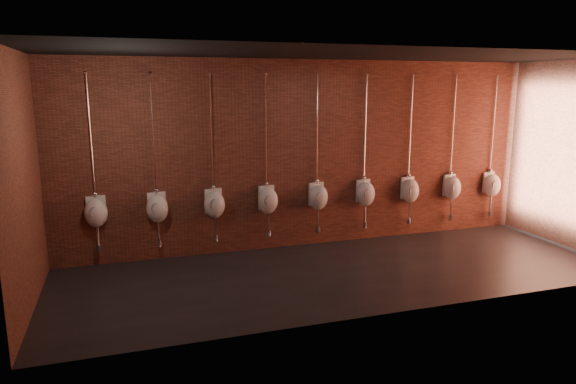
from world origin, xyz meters
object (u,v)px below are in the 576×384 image
object	(u,v)px
urinal_0	(96,212)
urinal_1	(157,207)
urinal_5	(365,193)
urinal_8	(492,184)
urinal_2	(214,203)
urinal_6	(410,190)
urinal_3	(268,200)
urinal_4	(318,196)
urinal_7	(452,187)

from	to	relation	value
urinal_0	urinal_1	world-z (taller)	same
urinal_5	urinal_8	bearing A→B (deg)	0.00
urinal_2	urinal_6	bearing A→B (deg)	0.00
urinal_8	urinal_5	bearing A→B (deg)	180.00
urinal_3	urinal_8	xyz separation A→B (m)	(4.53, 0.00, 0.00)
urinal_4	urinal_7	size ratio (longest dim) A/B	1.00
urinal_8	urinal_3	bearing A→B (deg)	180.00
urinal_6	urinal_7	xyz separation A→B (m)	(0.91, 0.00, 0.00)
urinal_2	urinal_3	bearing A→B (deg)	0.00
urinal_0	urinal_4	distance (m)	3.63
urinal_0	urinal_4	world-z (taller)	same
urinal_0	urinal_5	xyz separation A→B (m)	(4.53, 0.00, 0.00)
urinal_6	urinal_1	bearing A→B (deg)	180.00
urinal_4	urinal_8	distance (m)	3.63
urinal_2	urinal_7	size ratio (longest dim) A/B	1.00
urinal_6	urinal_0	bearing A→B (deg)	180.00
urinal_1	urinal_3	distance (m)	1.81
urinal_2	urinal_8	distance (m)	5.44
urinal_0	urinal_6	world-z (taller)	same
urinal_1	urinal_3	bearing A→B (deg)	0.00
urinal_0	urinal_8	xyz separation A→B (m)	(7.25, 0.00, 0.00)
urinal_0	urinal_6	xyz separation A→B (m)	(5.44, 0.00, 0.00)
urinal_3	urinal_6	xyz separation A→B (m)	(2.72, 0.00, 0.00)
urinal_2	urinal_8	world-z (taller)	same
urinal_5	urinal_7	distance (m)	1.81
urinal_1	urinal_8	distance (m)	6.35
urinal_2	urinal_8	bearing A→B (deg)	0.00
urinal_1	urinal_5	world-z (taller)	same
urinal_6	urinal_3	bearing A→B (deg)	180.00
urinal_0	urinal_3	distance (m)	2.72
urinal_4	urinal_2	bearing A→B (deg)	180.00
urinal_1	urinal_6	size ratio (longest dim) A/B	1.00
urinal_5	urinal_7	xyz separation A→B (m)	(1.81, 0.00, 0.00)
urinal_0	urinal_5	distance (m)	4.53
urinal_7	urinal_4	bearing A→B (deg)	180.00
urinal_5	urinal_2	bearing A→B (deg)	180.00
urinal_1	urinal_8	xyz separation A→B (m)	(6.35, 0.00, 0.00)
urinal_1	urinal_2	bearing A→B (deg)	0.00
urinal_8	urinal_2	bearing A→B (deg)	180.00
urinal_1	urinal_6	bearing A→B (deg)	0.00
urinal_0	urinal_3	world-z (taller)	same
urinal_5	urinal_3	bearing A→B (deg)	180.00
urinal_6	urinal_8	xyz separation A→B (m)	(1.81, 0.00, 0.00)
urinal_2	urinal_4	xyz separation A→B (m)	(1.81, 0.00, 0.00)
urinal_2	urinal_5	world-z (taller)	same
urinal_1	urinal_4	size ratio (longest dim) A/B	1.00
urinal_0	urinal_8	world-z (taller)	same
urinal_2	urinal_5	distance (m)	2.72
urinal_0	urinal_2	bearing A→B (deg)	0.00
urinal_5	urinal_6	xyz separation A→B (m)	(0.91, 0.00, 0.00)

